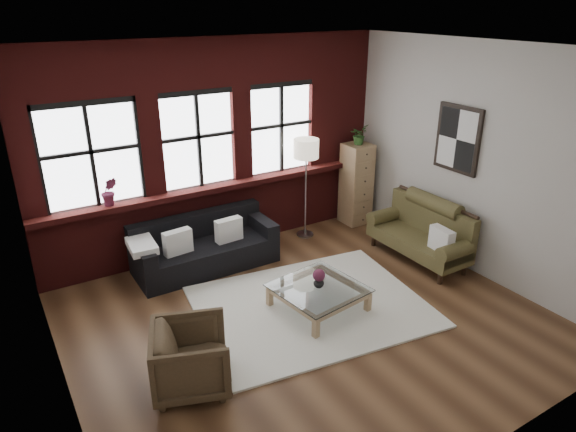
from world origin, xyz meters
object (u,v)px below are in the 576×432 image
drawer_chest (356,184)px  floor_lamp (306,185)px  coffee_table (318,298)px  vintage_settee (419,233)px  dark_sofa (205,244)px  armchair (191,358)px  vase (319,282)px

drawer_chest → floor_lamp: 1.08m
coffee_table → drawer_chest: bearing=42.5°
vintage_settee → coffee_table: size_ratio=1.65×
dark_sofa → coffee_table: 1.96m
armchair → drawer_chest: drawer_chest is taller
vintage_settee → vase: (-2.05, -0.34, -0.05)m
dark_sofa → vase: dark_sofa is taller
armchair → floor_lamp: size_ratio=0.43×
vintage_settee → drawer_chest: (0.10, 1.63, 0.27)m
floor_lamp → vase: bearing=-119.1°
vase → floor_lamp: 2.30m
dark_sofa → vase: size_ratio=14.79×
vintage_settee → armchair: (-3.95, -0.83, -0.09)m
vase → floor_lamp: floor_lamp is taller
armchair → coffee_table: (1.89, 0.49, -0.19)m
vintage_settee → armchair: size_ratio=2.17×
armchair → vintage_settee: bearing=-58.0°
dark_sofa → armchair: (-1.13, -2.28, -0.02)m
vintage_settee → vase: bearing=-170.5°
dark_sofa → vase: 1.95m
dark_sofa → floor_lamp: bearing=5.0°
vase → vintage_settee: bearing=9.5°
dark_sofa → armchair: size_ratio=2.67×
vintage_settee → floor_lamp: bearing=120.8°
armchair → drawer_chest: bearing=-38.6°
drawer_chest → dark_sofa: bearing=-176.5°
vintage_settee → coffee_table: vintage_settee is taller
dark_sofa → floor_lamp: floor_lamp is taller
dark_sofa → armchair: bearing=-116.3°
vase → armchair: bearing=-165.6°
drawer_chest → floor_lamp: bearing=-179.0°
armchair → drawer_chest: 4.75m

